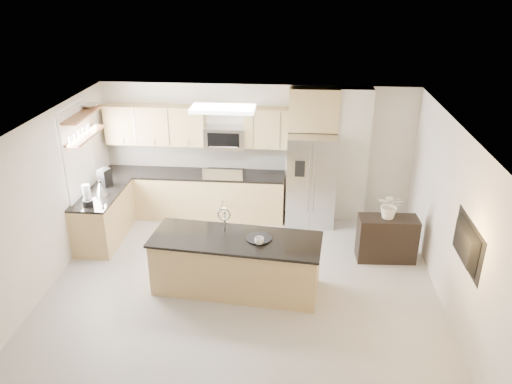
# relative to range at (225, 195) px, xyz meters

# --- Properties ---
(floor) EXTENTS (6.50, 6.50, 0.00)m
(floor) POSITION_rel_range_xyz_m (0.60, -2.92, -0.47)
(floor) COLOR #ACA8A3
(floor) RESTS_ON ground
(ceiling) EXTENTS (6.00, 6.50, 0.02)m
(ceiling) POSITION_rel_range_xyz_m (0.60, -2.92, 2.13)
(ceiling) COLOR white
(ceiling) RESTS_ON wall_back
(wall_back) EXTENTS (6.00, 0.02, 2.60)m
(wall_back) POSITION_rel_range_xyz_m (0.60, 0.33, 0.83)
(wall_back) COLOR silver
(wall_back) RESTS_ON floor
(wall_left) EXTENTS (0.02, 6.50, 2.60)m
(wall_left) POSITION_rel_range_xyz_m (-2.40, -2.92, 0.83)
(wall_left) COLOR silver
(wall_left) RESTS_ON floor
(wall_right) EXTENTS (0.02, 6.50, 2.60)m
(wall_right) POSITION_rel_range_xyz_m (3.60, -2.92, 0.83)
(wall_right) COLOR silver
(wall_right) RESTS_ON floor
(back_counter) EXTENTS (3.55, 0.66, 1.44)m
(back_counter) POSITION_rel_range_xyz_m (-0.63, 0.01, -0.00)
(back_counter) COLOR tan
(back_counter) RESTS_ON floor
(left_counter) EXTENTS (0.66, 1.50, 0.92)m
(left_counter) POSITION_rel_range_xyz_m (-2.07, -1.07, -0.01)
(left_counter) COLOR tan
(left_counter) RESTS_ON floor
(range) EXTENTS (0.76, 0.64, 1.14)m
(range) POSITION_rel_range_xyz_m (0.00, 0.00, 0.00)
(range) COLOR black
(range) RESTS_ON floor
(upper_cabinets) EXTENTS (3.50, 0.33, 0.75)m
(upper_cabinets) POSITION_rel_range_xyz_m (-0.70, 0.16, 1.35)
(upper_cabinets) COLOR tan
(upper_cabinets) RESTS_ON wall_back
(microwave) EXTENTS (0.76, 0.40, 0.40)m
(microwave) POSITION_rel_range_xyz_m (0.00, 0.12, 1.16)
(microwave) COLOR #B0B0B3
(microwave) RESTS_ON upper_cabinets
(refrigerator) EXTENTS (0.92, 0.78, 1.78)m
(refrigerator) POSITION_rel_range_xyz_m (1.66, -0.05, 0.42)
(refrigerator) COLOR #B0B0B3
(refrigerator) RESTS_ON floor
(partition_column) EXTENTS (0.60, 0.30, 2.60)m
(partition_column) POSITION_rel_range_xyz_m (2.42, 0.18, 0.83)
(partition_column) COLOR beige
(partition_column) RESTS_ON floor
(window) EXTENTS (0.04, 1.15, 1.65)m
(window) POSITION_rel_range_xyz_m (-2.38, -1.07, 1.18)
(window) COLOR white
(window) RESTS_ON wall_left
(shelf_lower) EXTENTS (0.30, 1.20, 0.04)m
(shelf_lower) POSITION_rel_range_xyz_m (-2.25, -0.97, 1.48)
(shelf_lower) COLOR brown
(shelf_lower) RESTS_ON wall_left
(shelf_upper) EXTENTS (0.30, 1.20, 0.04)m
(shelf_upper) POSITION_rel_range_xyz_m (-2.25, -0.97, 1.85)
(shelf_upper) COLOR brown
(shelf_upper) RESTS_ON wall_left
(ceiling_fixture) EXTENTS (1.00, 0.50, 0.06)m
(ceiling_fixture) POSITION_rel_range_xyz_m (0.20, -1.32, 2.09)
(ceiling_fixture) COLOR white
(ceiling_fixture) RESTS_ON ceiling
(island) EXTENTS (2.63, 1.16, 1.31)m
(island) POSITION_rel_range_xyz_m (0.51, -2.41, -0.03)
(island) COLOR tan
(island) RESTS_ON floor
(credenza) EXTENTS (0.99, 0.45, 0.78)m
(credenza) POSITION_rel_range_xyz_m (2.94, -1.35, -0.08)
(credenza) COLOR black
(credenza) RESTS_ON floor
(cup) EXTENTS (0.18, 0.18, 0.11)m
(cup) POSITION_rel_range_xyz_m (0.87, -2.56, 0.47)
(cup) COLOR white
(cup) RESTS_ON island
(platter) EXTENTS (0.49, 0.49, 0.02)m
(platter) POSITION_rel_range_xyz_m (0.86, -2.40, 0.42)
(platter) COLOR black
(platter) RESTS_ON island
(blender) EXTENTS (0.17, 0.17, 0.39)m
(blender) POSITION_rel_range_xyz_m (-2.07, -1.61, 0.62)
(blender) COLOR black
(blender) RESTS_ON left_counter
(kettle) EXTENTS (0.22, 0.22, 0.28)m
(kettle) POSITION_rel_range_xyz_m (-2.03, -1.16, 0.57)
(kettle) COLOR #B0B0B3
(kettle) RESTS_ON left_counter
(coffee_maker) EXTENTS (0.24, 0.26, 0.33)m
(coffee_maker) POSITION_rel_range_xyz_m (-2.09, -0.75, 0.60)
(coffee_maker) COLOR black
(coffee_maker) RESTS_ON left_counter
(bowl) EXTENTS (0.46, 0.46, 0.09)m
(bowl) POSITION_rel_range_xyz_m (-2.25, -0.63, 1.91)
(bowl) COLOR #B0B0B3
(bowl) RESTS_ON shelf_upper
(flower_vase) EXTENTS (0.74, 0.69, 0.67)m
(flower_vase) POSITION_rel_range_xyz_m (2.94, -1.33, 0.65)
(flower_vase) COLOR white
(flower_vase) RESTS_ON credenza
(television) EXTENTS (0.14, 1.08, 0.62)m
(television) POSITION_rel_range_xyz_m (3.51, -3.12, 0.88)
(television) COLOR black
(television) RESTS_ON wall_right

